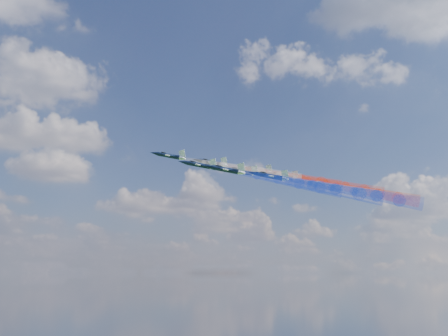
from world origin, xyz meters
TOP-DOWN VIEW (x-y plane):
  - jet_lead at (-34.45, -2.64)m, footprint 15.48×15.35m
  - trail_lead at (-16.88, -16.90)m, footprint 29.88×26.06m
  - jet_inner_left at (-30.81, -16.63)m, footprint 15.48×15.35m
  - trail_inner_left at (-13.24, -30.89)m, footprint 29.88×26.06m
  - jet_inner_right at (-20.57, -3.86)m, footprint 15.48×15.35m
  - trail_inner_right at (-3.00, -18.12)m, footprint 29.88×26.06m
  - jet_outer_left at (-29.07, -29.95)m, footprint 15.48×15.35m
  - trail_outer_left at (-11.50, -44.21)m, footprint 29.88×26.06m
  - jet_center_third at (-16.94, -16.69)m, footprint 15.48×15.35m
  - trail_center_third at (0.64, -30.94)m, footprint 29.88×26.06m
  - jet_outer_right at (-4.35, -4.75)m, footprint 15.48×15.35m
  - trail_outer_right at (13.23, -19.00)m, footprint 29.88×26.06m
  - jet_rear_left at (-14.85, -29.46)m, footprint 15.48×15.35m
  - trail_rear_left at (2.73, -43.72)m, footprint 29.88×26.06m
  - jet_rear_right at (-2.60, -17.11)m, footprint 15.48×15.35m
  - trail_rear_right at (14.97, -31.37)m, footprint 29.88×26.06m

SIDE VIEW (x-z plane):
  - trail_rear_left at x=2.73m, z-range 136.54..148.84m
  - trail_outer_left at x=-11.50m, z-range 137.02..149.32m
  - trail_rear_right at x=14.97m, z-range 139.48..151.78m
  - trail_center_third at x=0.64m, z-range 139.79..152.09m
  - trail_inner_left at x=-13.24m, z-range 140.52..152.82m
  - jet_rear_left at x=-14.85m, z-range 143.96..151.43m
  - jet_outer_left at x=-29.07m, z-range 144.44..151.90m
  - trail_outer_right at x=13.23m, z-range 143.38..155.68m
  - jet_rear_right at x=-2.60m, z-range 146.90..154.36m
  - trail_inner_right at x=-3.00m, z-range 144.49..156.79m
  - jet_center_third at x=-16.94m, z-range 147.21..154.68m
  - jet_inner_left at x=-30.81m, z-range 147.94..155.40m
  - trail_lead at x=-16.88m, z-range 145.54..157.84m
  - jet_outer_right at x=-4.35m, z-range 150.80..158.26m
  - jet_inner_right at x=-20.57m, z-range 151.91..159.37m
  - jet_lead at x=-34.45m, z-range 152.96..160.43m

